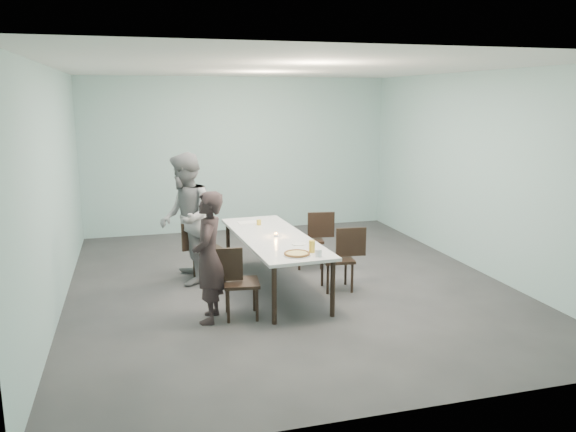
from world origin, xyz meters
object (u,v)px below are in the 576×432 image
object	(u,v)px
chair_near_left	(235,278)
chair_far_left	(203,246)
diner_far	(185,219)
beer_glass	(312,246)
table	(273,240)
water_tumbler	(318,253)
amber_tumbler	(259,222)
chair_near_right	(343,254)
side_plate	(299,244)
pizza	(297,254)
tealight	(276,235)
chair_far_right	(314,235)
diner_near	(209,257)

from	to	relation	value
chair_near_left	chair_far_left	size ratio (longest dim) A/B	1.00
diner_far	beer_glass	bearing A→B (deg)	43.80
table	diner_far	xyz separation A→B (m)	(-1.13, 0.60, 0.24)
water_tumbler	amber_tumbler	xyz separation A→B (m)	(-0.32, 1.84, -0.01)
chair_near_right	side_plate	size ratio (longest dim) A/B	4.83
water_tumbler	amber_tumbler	bearing A→B (deg)	99.77
pizza	tealight	xyz separation A→B (m)	(-0.02, 0.96, 0.00)
side_plate	chair_far_right	bearing A→B (deg)	64.11
diner_near	pizza	bearing A→B (deg)	100.64
chair_near_right	tealight	bearing A→B (deg)	-9.39
tealight	amber_tumbler	xyz separation A→B (m)	(-0.07, 0.76, 0.02)
diner_far	pizza	size ratio (longest dim) A/B	5.49
side_plate	amber_tumbler	xyz separation A→B (m)	(-0.25, 1.24, 0.04)
chair_far_left	diner_near	xyz separation A→B (m)	(-0.13, -1.55, 0.28)
side_plate	tealight	bearing A→B (deg)	110.90
side_plate	beer_glass	xyz separation A→B (m)	(0.05, -0.41, 0.07)
chair_near_left	chair_near_right	distance (m)	1.73
diner_far	chair_near_left	bearing A→B (deg)	17.42
chair_near_left	side_plate	xyz separation A→B (m)	(0.92, 0.38, 0.25)
chair_far_right	amber_tumbler	bearing A→B (deg)	16.60
diner_near	beer_glass	bearing A→B (deg)	104.99
amber_tumbler	chair_near_left	bearing A→B (deg)	-112.38
chair_far_right	tealight	distance (m)	1.24
diner_near	chair_far_left	bearing A→B (deg)	-168.79
diner_far	side_plate	bearing A→B (deg)	51.63
amber_tumbler	diner_near	bearing A→B (deg)	-120.77
table	diner_near	bearing A→B (deg)	-137.87
pizza	side_plate	size ratio (longest dim) A/B	1.89
table	beer_glass	size ratio (longest dim) A/B	17.63
chair_far_left	amber_tumbler	size ratio (longest dim) A/B	10.88
diner_far	amber_tumbler	distance (m)	1.10
pizza	beer_glass	world-z (taller)	beer_glass
diner_far	beer_glass	world-z (taller)	diner_far
table	tealight	xyz separation A→B (m)	(0.02, -0.05, 0.08)
chair_near_right	beer_glass	bearing A→B (deg)	50.29
table	chair_near_left	world-z (taller)	chair_near_left
chair_far_left	side_plate	bearing A→B (deg)	-60.19
diner_near	pizza	xyz separation A→B (m)	(1.05, -0.10, -0.01)
diner_far	beer_glass	distance (m)	2.07
pizza	chair_far_left	bearing A→B (deg)	119.40
diner_near	water_tumbler	world-z (taller)	diner_near
table	chair_near_right	bearing A→B (deg)	-18.02
table	chair_far_left	world-z (taller)	chair_far_left
side_plate	chair_near_right	bearing A→B (deg)	18.08
chair_near_right	beer_glass	distance (m)	0.97
water_tumbler	chair_near_left	bearing A→B (deg)	167.10
chair_near_left	water_tumbler	world-z (taller)	chair_near_left
chair_far_left	amber_tumbler	world-z (taller)	chair_far_left
chair_far_right	diner_near	bearing A→B (deg)	52.35
chair_near_left	chair_far_right	bearing A→B (deg)	54.54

